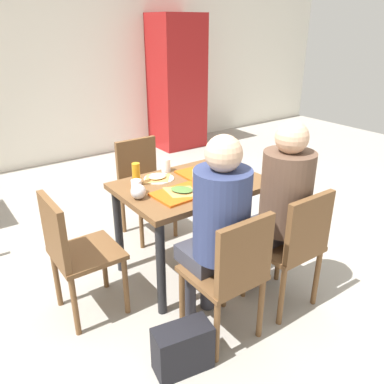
% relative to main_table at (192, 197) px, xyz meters
% --- Properties ---
extents(ground_plane, '(10.00, 10.00, 0.02)m').
position_rel_main_table_xyz_m(ground_plane, '(0.00, 0.00, -0.63)').
color(ground_plane, '#9E998E').
extents(back_wall, '(10.00, 0.10, 2.80)m').
position_rel_main_table_xyz_m(back_wall, '(0.00, 3.20, 0.78)').
color(back_wall, silver).
rests_on(back_wall, ground_plane).
extents(main_table, '(1.04, 0.73, 0.72)m').
position_rel_main_table_xyz_m(main_table, '(0.00, 0.00, 0.00)').
color(main_table, brown).
rests_on(main_table, ground_plane).
extents(chair_near_left, '(0.40, 0.40, 0.85)m').
position_rel_main_table_xyz_m(chair_near_left, '(-0.26, -0.75, -0.12)').
color(chair_near_left, brown).
rests_on(chair_near_left, ground_plane).
extents(chair_near_right, '(0.40, 0.40, 0.85)m').
position_rel_main_table_xyz_m(chair_near_right, '(0.26, -0.75, -0.12)').
color(chair_near_right, brown).
rests_on(chair_near_right, ground_plane).
extents(chair_far_side, '(0.40, 0.40, 0.85)m').
position_rel_main_table_xyz_m(chair_far_side, '(0.00, 0.75, -0.12)').
color(chair_far_side, brown).
rests_on(chair_far_side, ground_plane).
extents(chair_left_end, '(0.40, 0.40, 0.85)m').
position_rel_main_table_xyz_m(chair_left_end, '(-0.91, 0.00, -0.12)').
color(chair_left_end, brown).
rests_on(chair_left_end, ground_plane).
extents(person_in_red, '(0.32, 0.42, 1.26)m').
position_rel_main_table_xyz_m(person_in_red, '(-0.26, -0.61, 0.13)').
color(person_in_red, '#383842').
rests_on(person_in_red, ground_plane).
extents(person_in_brown_jacket, '(0.32, 0.42, 1.26)m').
position_rel_main_table_xyz_m(person_in_brown_jacket, '(0.26, -0.61, 0.13)').
color(person_in_brown_jacket, '#383842').
rests_on(person_in_brown_jacket, ground_plane).
extents(tray_red_near, '(0.37, 0.28, 0.02)m').
position_rel_main_table_xyz_m(tray_red_near, '(-0.18, -0.13, 0.12)').
color(tray_red_near, '#D85914').
rests_on(tray_red_near, main_table).
extents(tray_red_far, '(0.37, 0.27, 0.02)m').
position_rel_main_table_xyz_m(tray_red_far, '(0.18, 0.11, 0.12)').
color(tray_red_far, '#D85914').
rests_on(tray_red_far, main_table).
extents(paper_plate_center, '(0.22, 0.22, 0.01)m').
position_rel_main_table_xyz_m(paper_plate_center, '(-0.16, 0.20, 0.11)').
color(paper_plate_center, white).
rests_on(paper_plate_center, main_table).
extents(paper_plate_near_edge, '(0.22, 0.22, 0.01)m').
position_rel_main_table_xyz_m(paper_plate_near_edge, '(0.16, -0.20, 0.11)').
color(paper_plate_near_edge, white).
rests_on(paper_plate_near_edge, main_table).
extents(pizza_slice_a, '(0.25, 0.27, 0.02)m').
position_rel_main_table_xyz_m(pizza_slice_a, '(-0.17, -0.12, 0.13)').
color(pizza_slice_a, '#C68C47').
rests_on(pizza_slice_a, tray_red_near).
extents(pizza_slice_b, '(0.20, 0.18, 0.02)m').
position_rel_main_table_xyz_m(pizza_slice_b, '(0.16, 0.09, 0.13)').
color(pizza_slice_b, tan).
rests_on(pizza_slice_b, tray_red_far).
extents(pizza_slice_c, '(0.22, 0.20, 0.02)m').
position_rel_main_table_xyz_m(pizza_slice_c, '(-0.17, 0.20, 0.13)').
color(pizza_slice_c, '#C68C47').
rests_on(pizza_slice_c, paper_plate_center).
extents(pizza_slice_d, '(0.28, 0.23, 0.02)m').
position_rel_main_table_xyz_m(pizza_slice_d, '(0.16, -0.21, 0.13)').
color(pizza_slice_d, '#C68C47').
rests_on(pizza_slice_d, paper_plate_near_edge).
extents(plastic_cup_a, '(0.07, 0.07, 0.10)m').
position_rel_main_table_xyz_m(plastic_cup_a, '(-0.03, 0.31, 0.16)').
color(plastic_cup_a, white).
rests_on(plastic_cup_a, main_table).
extents(plastic_cup_b, '(0.07, 0.07, 0.10)m').
position_rel_main_table_xyz_m(plastic_cup_b, '(0.03, -0.31, 0.16)').
color(plastic_cup_b, white).
rests_on(plastic_cup_b, main_table).
extents(plastic_cup_c, '(0.07, 0.07, 0.10)m').
position_rel_main_table_xyz_m(plastic_cup_c, '(-0.42, 0.05, 0.16)').
color(plastic_cup_c, white).
rests_on(plastic_cup_c, main_table).
extents(soda_can, '(0.07, 0.07, 0.12)m').
position_rel_main_table_xyz_m(soda_can, '(0.44, 0.02, 0.17)').
color(soda_can, '#B7BCC6').
rests_on(soda_can, main_table).
extents(condiment_bottle, '(0.06, 0.06, 0.16)m').
position_rel_main_table_xyz_m(condiment_bottle, '(-0.34, 0.20, 0.19)').
color(condiment_bottle, orange).
rests_on(condiment_bottle, main_table).
extents(foil_bundle, '(0.10, 0.10, 0.10)m').
position_rel_main_table_xyz_m(foil_bundle, '(-0.44, -0.02, 0.16)').
color(foil_bundle, silver).
rests_on(foil_bundle, main_table).
extents(handbag, '(0.34, 0.21, 0.28)m').
position_rel_main_table_xyz_m(handbag, '(-0.61, -0.76, -0.48)').
color(handbag, black).
rests_on(handbag, ground_plane).
extents(drink_fridge, '(0.70, 0.60, 1.90)m').
position_rel_main_table_xyz_m(drink_fridge, '(1.77, 2.85, 0.33)').
color(drink_fridge, maroon).
rests_on(drink_fridge, ground_plane).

